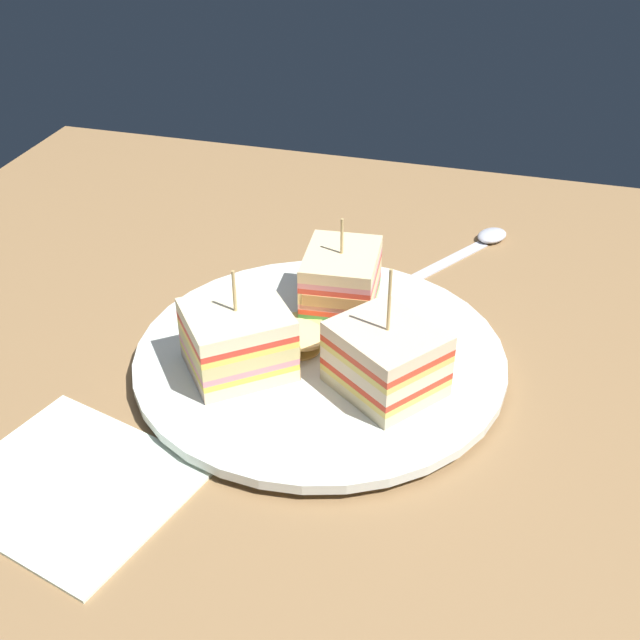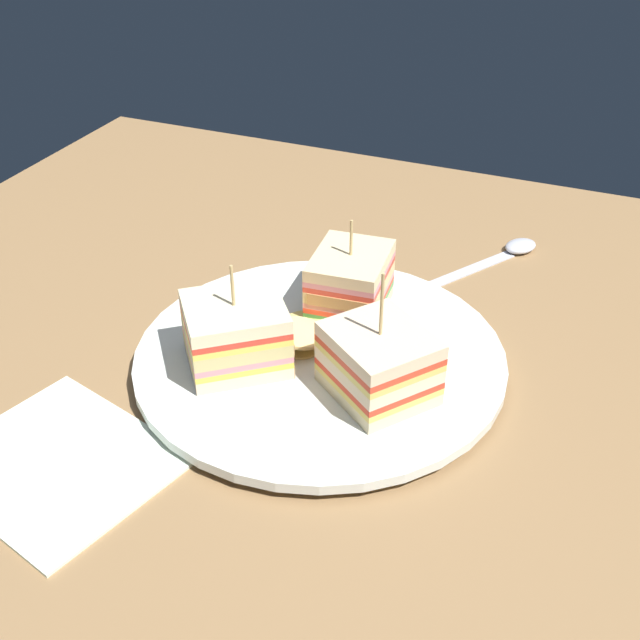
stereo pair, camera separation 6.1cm
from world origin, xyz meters
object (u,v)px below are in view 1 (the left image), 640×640
Objects in this scene: chip_pile at (299,334)px; plate at (320,358)px; sandwich_wedge_0 at (345,283)px; napkin at (72,483)px; spoon at (478,243)px; sandwich_wedge_2 at (386,359)px; sandwich_wedge_1 at (238,340)px.

plate is at bearing -16.61° from chip_pile.
sandwich_wedge_0 is at bearing 69.16° from chip_pile.
chip_pile is 0.49× the size of napkin.
plate is 2.13× the size of spoon.
plate reaches higher than napkin.
sandwich_wedge_2 is (5.35, -9.22, -0.13)cm from sandwich_wedge_0.
sandwich_wedge_1 is at bearing 40.47° from sandwich_wedge_2.
napkin is (-21.80, -40.08, -0.14)cm from spoon.
sandwich_wedge_0 is at bearing 21.89° from sandwich_wedge_1.
sandwich_wedge_2 reaches higher than sandwich_wedge_1.
sandwich_wedge_1 is (-5.29, -3.55, 3.14)cm from plate.
sandwich_wedge_0 is 10.66cm from sandwich_wedge_2.
spoon is (11.56, 22.64, -2.06)cm from chip_pile.
spoon is (9.35, 16.84, -3.71)cm from sandwich_wedge_0.
chip_pile is at bearing 12.57° from sandwich_wedge_2.
plate is at bearing 10.22° from sandwich_wedge_2.
napkin is at bearing -33.25° from sandwich_wedge_0.
sandwich_wedge_1 is (-5.62, -9.91, -0.10)cm from sandwich_wedge_0.
sandwich_wedge_2 is at bearing -156.67° from spoon.
sandwich_wedge_1 is 0.99× the size of sandwich_wedge_2.
napkin is at bearing -155.64° from sandwich_wedge_1.
chip_pile is 20.34cm from napkin.
spoon is 0.93× the size of napkin.
sandwich_wedge_1 reaches higher than plate.
sandwich_wedge_0 reaches higher than chip_pile.
plate is at bearing 54.34° from napkin.
plate reaches higher than spoon.
chip_pile is 0.53× the size of spoon.
spoon is (9.69, 23.20, -0.48)cm from plate.
plate is 7.10cm from sandwich_wedge_1.
sandwich_wedge_0 is at bearing 86.96° from plate.
sandwich_wedge_0 reaches higher than plate.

